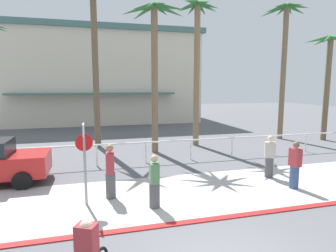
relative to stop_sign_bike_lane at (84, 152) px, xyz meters
name	(u,v)px	position (x,y,z in m)	size (l,w,h in m)	color
ground_plane	(141,155)	(2.70, 5.86, -1.68)	(80.00, 80.00, 0.00)	#5B5B60
sidewalk_strip	(169,195)	(2.70, 0.06, -1.67)	(44.00, 4.00, 0.02)	beige
curb_paint	(189,222)	(2.70, -1.94, -1.66)	(44.00, 0.24, 0.03)	maroon
building_backdrop	(94,77)	(0.56, 23.12, 2.96)	(21.21, 11.94, 9.23)	beige
rail_fence	(146,146)	(2.70, 4.36, -0.84)	(23.00, 0.08, 1.04)	white
stop_sign_bike_lane	(84,152)	(0.00, 0.00, 0.00)	(0.52, 0.56, 2.56)	gray
palm_tree_3	(94,31)	(0.55, 8.72, 5.16)	(3.22, 3.28, 9.69)	brown
palm_tree_4	(154,39)	(3.61, 6.44, 4.48)	(3.43, 3.15, 8.07)	#756047
palm_tree_5	(197,40)	(6.47, 7.60, 4.74)	(2.66, 3.70, 8.69)	#846B4C
palm_tree_6	(285,38)	(12.98, 8.22, 5.18)	(2.93, 3.16, 9.16)	#756047
palm_tree_7	(329,62)	(15.60, 7.00, 3.55)	(3.18, 2.94, 7.04)	brown
pedestrian_0	(269,158)	(7.10, 0.85, -0.88)	(0.47, 0.43, 1.73)	#4C4C51
pedestrian_1	(155,184)	(2.01, -0.77, -0.91)	(0.34, 0.42, 1.66)	#4C4C51
pedestrian_2	(295,167)	(7.24, -0.45, -0.87)	(0.35, 0.43, 1.73)	#384C7A
pedestrian_3	(110,173)	(0.78, 0.32, -0.83)	(0.34, 0.42, 1.82)	#4C4C51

